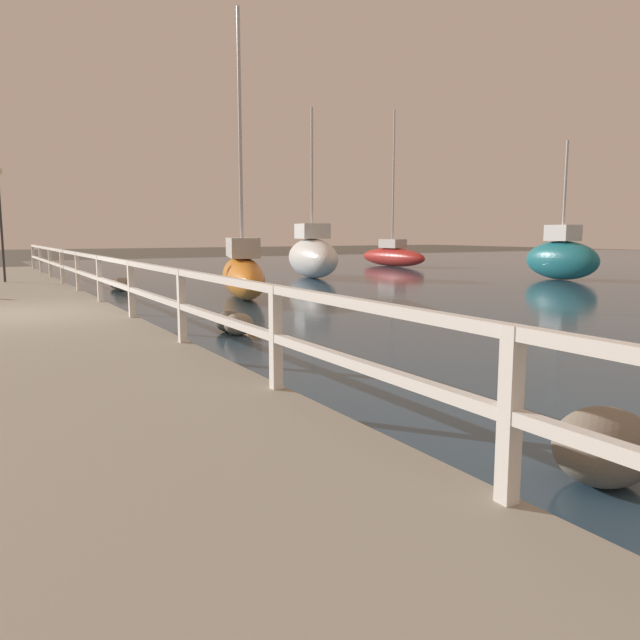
{
  "coord_description": "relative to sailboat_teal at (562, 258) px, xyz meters",
  "views": [
    {
      "loc": [
        -0.68,
        -12.65,
        1.73
      ],
      "look_at": [
        5.01,
        -2.65,
        0.12
      ],
      "focal_mm": 35.0,
      "sensor_mm": 36.0,
      "label": 1
    }
  ],
  "objects": [
    {
      "name": "ground_plane",
      "position": [
        -18.63,
        -3.1,
        -0.82
      ],
      "size": [
        120.0,
        120.0,
        0.0
      ],
      "primitive_type": "plane",
      "color": "#4C473D"
    },
    {
      "name": "dock_walkway",
      "position": [
        -18.63,
        -3.1,
        -0.7
      ],
      "size": [
        3.89,
        36.0,
        0.25
      ],
      "color": "gray",
      "rests_on": "ground"
    },
    {
      "name": "railing",
      "position": [
        -16.79,
        -3.1,
        0.11
      ],
      "size": [
        0.1,
        32.5,
        1.0
      ],
      "color": "white",
      "rests_on": "dock_walkway"
    },
    {
      "name": "boulder_water_edge",
      "position": [
        -15.57,
        -13.13,
        -0.55
      ],
      "size": [
        0.73,
        0.66,
        0.55
      ],
      "color": "slate",
      "rests_on": "ground"
    },
    {
      "name": "boulder_downstream",
      "position": [
        -15.25,
        3.38,
        -0.61
      ],
      "size": [
        0.55,
        0.49,
        0.41
      ],
      "color": "gray",
      "rests_on": "ground"
    },
    {
      "name": "boulder_mid_strip",
      "position": [
        -15.33,
        -5.54,
        -0.63
      ],
      "size": [
        0.5,
        0.45,
        0.37
      ],
      "color": "#666056",
      "rests_on": "ground"
    },
    {
      "name": "boulder_far_strip",
      "position": [
        -15.32,
        -5.94,
        -0.63
      ],
      "size": [
        0.51,
        0.46,
        0.38
      ],
      "color": "gray",
      "rests_on": "ground"
    },
    {
      "name": "boulder_near_dock",
      "position": [
        -15.23,
        4.23,
        -0.66
      ],
      "size": [
        0.42,
        0.38,
        0.32
      ],
      "color": "#666056",
      "rests_on": "ground"
    },
    {
      "name": "sailboat_teal",
      "position": [
        0.0,
        0.0,
        0.0
      ],
      "size": [
        1.33,
        3.27,
        5.05
      ],
      "rotation": [
        0.0,
        0.0,
        -0.03
      ],
      "color": "#1E707A",
      "rests_on": "water_surface"
    },
    {
      "name": "sailboat_white",
      "position": [
        -7.57,
        5.47,
        0.04
      ],
      "size": [
        2.53,
        4.98,
        6.41
      ],
      "rotation": [
        0.0,
        0.0,
        -0.23
      ],
      "color": "white",
      "rests_on": "water_surface"
    },
    {
      "name": "sailboat_orange",
      "position": [
        -12.83,
        -0.15,
        -0.14
      ],
      "size": [
        2.66,
        5.62,
        7.44
      ],
      "rotation": [
        0.0,
        0.0,
        -0.31
      ],
      "color": "orange",
      "rests_on": "water_surface"
    },
    {
      "name": "sailboat_red",
      "position": [
        0.1,
        10.71,
        -0.24
      ],
      "size": [
        1.19,
        5.41,
        7.89
      ],
      "rotation": [
        0.0,
        0.0,
        -0.03
      ],
      "color": "red",
      "rests_on": "water_surface"
    }
  ]
}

